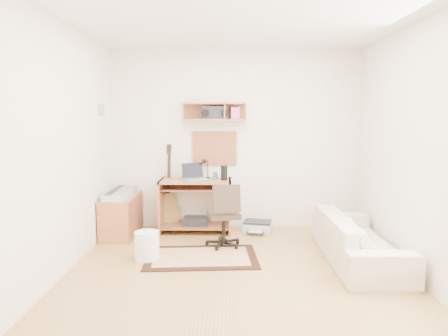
{
  "coord_description": "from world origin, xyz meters",
  "views": [
    {
      "loc": [
        -0.08,
        -4.14,
        1.66
      ],
      "look_at": [
        -0.15,
        1.05,
        1.0
      ],
      "focal_mm": 33.84,
      "sensor_mm": 36.0,
      "label": 1
    }
  ],
  "objects_px": {
    "printer": "(257,226)",
    "sofa": "(359,231)",
    "desk": "(196,206)",
    "cabinet": "(121,215)",
    "task_chair": "(223,215)"
  },
  "relations": [
    {
      "from": "desk",
      "to": "printer",
      "type": "height_order",
      "value": "desk"
    },
    {
      "from": "printer",
      "to": "sofa",
      "type": "xyz_separation_m",
      "value": [
        1.06,
        -1.2,
        0.27
      ]
    },
    {
      "from": "sofa",
      "to": "desk",
      "type": "bearing_deg",
      "value": 57.96
    },
    {
      "from": "printer",
      "to": "cabinet",
      "type": "bearing_deg",
      "value": -163.34
    },
    {
      "from": "desk",
      "to": "printer",
      "type": "bearing_deg",
      "value": -0.9
    },
    {
      "from": "printer",
      "to": "sofa",
      "type": "distance_m",
      "value": 1.63
    },
    {
      "from": "task_chair",
      "to": "sofa",
      "type": "distance_m",
      "value": 1.62
    },
    {
      "from": "desk",
      "to": "task_chair",
      "type": "height_order",
      "value": "task_chair"
    },
    {
      "from": "task_chair",
      "to": "printer",
      "type": "distance_m",
      "value": 0.9
    },
    {
      "from": "cabinet",
      "to": "sofa",
      "type": "bearing_deg",
      "value": -19.35
    },
    {
      "from": "desk",
      "to": "task_chair",
      "type": "bearing_deg",
      "value": -60.28
    },
    {
      "from": "task_chair",
      "to": "desk",
      "type": "bearing_deg",
      "value": 106.24
    },
    {
      "from": "task_chair",
      "to": "cabinet",
      "type": "relative_size",
      "value": 0.92
    },
    {
      "from": "desk",
      "to": "cabinet",
      "type": "relative_size",
      "value": 1.11
    },
    {
      "from": "desk",
      "to": "sofa",
      "type": "height_order",
      "value": "desk"
    }
  ]
}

